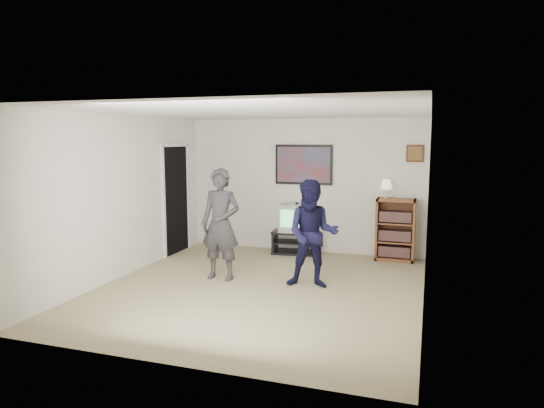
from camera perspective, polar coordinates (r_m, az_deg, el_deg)
The scene contains 13 objects.
room_shell at distance 7.13m, azimuth -0.55°, elevation 0.54°, with size 4.51×5.00×2.51m.
media_stand at distance 9.11m, azimuth 2.77°, elevation -4.50°, with size 0.89×0.55×0.42m.
crt_television at distance 9.01m, azimuth 2.92°, elevation -1.62°, with size 0.60×0.51×0.51m, color #A0A19C, non-canonical shape.
bookshelf at distance 8.80m, azimuth 14.31°, elevation -2.95°, with size 0.67×0.38×1.09m, color brown, non-canonical shape.
table_lamp at distance 8.68m, azimuth 13.30°, elevation 1.69°, with size 0.21×0.21×0.33m, color #F4E5B9, non-canonical shape.
person_tall at distance 7.39m, azimuth -6.06°, elevation -2.38°, with size 0.62×0.41×1.70m, color #2E2E30.
person_short at distance 6.98m, azimuth 4.79°, elevation -3.55°, with size 0.76×0.59×1.56m, color black.
controller_left at distance 7.53m, azimuth -5.65°, elevation 1.02°, with size 0.03×0.12×0.03m, color white.
controller_right at distance 7.18m, azimuth 5.61°, elevation -1.71°, with size 0.03×0.12×0.03m, color white.
poster at distance 9.13m, azimuth 3.74°, elevation 4.64°, with size 1.10×0.03×0.75m, color black.
air_vent at distance 9.27m, azimuth 0.45°, elevation 6.56°, with size 0.28×0.02×0.14m, color white.
small_picture at distance 8.84m, azimuth 16.48°, elevation 5.73°, with size 0.30×0.03×0.30m, color #4A2417.
doorway at distance 9.21m, azimuth -11.29°, elevation 0.47°, with size 0.03×0.85×2.00m, color black.
Camera 1 is at (2.26, -6.35, 2.15)m, focal length 32.00 mm.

